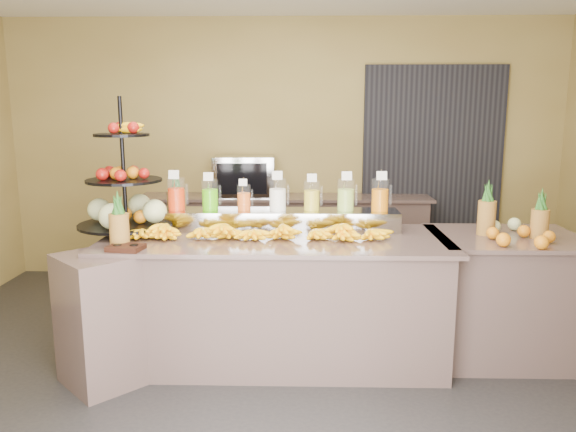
{
  "coord_description": "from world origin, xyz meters",
  "views": [
    {
      "loc": [
        0.19,
        -3.66,
        1.86
      ],
      "look_at": [
        0.09,
        0.3,
        1.09
      ],
      "focal_mm": 35.0,
      "sensor_mm": 36.0,
      "label": 1
    }
  ],
  "objects_px": {
    "pitcher_tray": "(278,220)",
    "fruit_stand": "(132,199)",
    "condiment_caddy": "(126,248)",
    "right_fruit_pile": "(515,229)",
    "oven_warmer": "(244,176)",
    "banana_heap": "(254,230)"
  },
  "relations": [
    {
      "from": "fruit_stand",
      "to": "condiment_caddy",
      "type": "height_order",
      "value": "fruit_stand"
    },
    {
      "from": "oven_warmer",
      "to": "fruit_stand",
      "type": "bearing_deg",
      "value": -112.8
    },
    {
      "from": "pitcher_tray",
      "to": "fruit_stand",
      "type": "height_order",
      "value": "fruit_stand"
    },
    {
      "from": "condiment_caddy",
      "to": "right_fruit_pile",
      "type": "bearing_deg",
      "value": 7.86
    },
    {
      "from": "fruit_stand",
      "to": "right_fruit_pile",
      "type": "bearing_deg",
      "value": -13.94
    },
    {
      "from": "pitcher_tray",
      "to": "banana_heap",
      "type": "height_order",
      "value": "banana_heap"
    },
    {
      "from": "banana_heap",
      "to": "oven_warmer",
      "type": "height_order",
      "value": "oven_warmer"
    },
    {
      "from": "fruit_stand",
      "to": "condiment_caddy",
      "type": "relative_size",
      "value": 4.56
    },
    {
      "from": "pitcher_tray",
      "to": "oven_warmer",
      "type": "bearing_deg",
      "value": 104.39
    },
    {
      "from": "pitcher_tray",
      "to": "banana_heap",
      "type": "relative_size",
      "value": 1.0
    },
    {
      "from": "condiment_caddy",
      "to": "fruit_stand",
      "type": "bearing_deg",
      "value": 101.54
    },
    {
      "from": "pitcher_tray",
      "to": "condiment_caddy",
      "type": "bearing_deg",
      "value": -145.49
    },
    {
      "from": "right_fruit_pile",
      "to": "oven_warmer",
      "type": "xyz_separation_m",
      "value": [
        -2.13,
        1.97,
        0.13
      ]
    },
    {
      "from": "pitcher_tray",
      "to": "right_fruit_pile",
      "type": "bearing_deg",
      "value": -10.07
    },
    {
      "from": "banana_heap",
      "to": "condiment_caddy",
      "type": "distance_m",
      "value": 0.9
    },
    {
      "from": "fruit_stand",
      "to": "condiment_caddy",
      "type": "bearing_deg",
      "value": -88.51
    },
    {
      "from": "right_fruit_pile",
      "to": "oven_warmer",
      "type": "bearing_deg",
      "value": 137.19
    },
    {
      "from": "condiment_caddy",
      "to": "oven_warmer",
      "type": "xyz_separation_m",
      "value": [
        0.55,
        2.34,
        0.2
      ]
    },
    {
      "from": "pitcher_tray",
      "to": "condiment_caddy",
      "type": "height_order",
      "value": "pitcher_tray"
    },
    {
      "from": "fruit_stand",
      "to": "condiment_caddy",
      "type": "distance_m",
      "value": 0.62
    },
    {
      "from": "right_fruit_pile",
      "to": "oven_warmer",
      "type": "relative_size",
      "value": 0.75
    },
    {
      "from": "pitcher_tray",
      "to": "oven_warmer",
      "type": "xyz_separation_m",
      "value": [
        -0.43,
        1.67,
        0.14
      ]
    }
  ]
}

